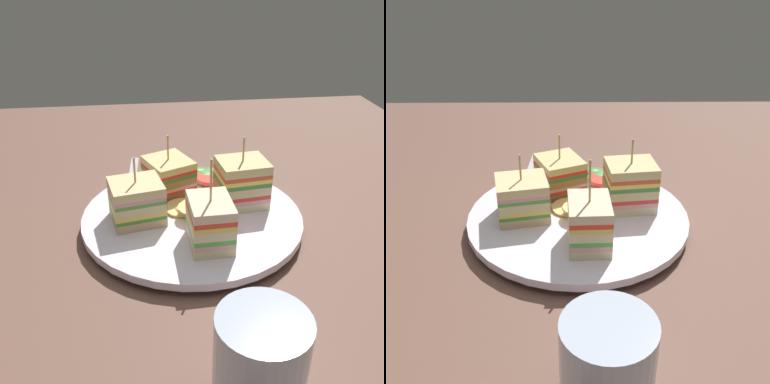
# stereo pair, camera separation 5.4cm
# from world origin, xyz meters

# --- Properties ---
(ground_plane) EXTENTS (1.05, 0.96, 0.02)m
(ground_plane) POSITION_xyz_m (0.00, 0.00, -0.01)
(ground_plane) COLOR brown
(plate) EXTENTS (0.27, 0.27, 0.02)m
(plate) POSITION_xyz_m (0.00, 0.00, 0.01)
(plate) COLOR white
(plate) RESTS_ON ground_plane
(sandwich_wedge_0) EXTENTS (0.06, 0.07, 0.09)m
(sandwich_wedge_0) POSITION_xyz_m (-0.02, 0.07, 0.05)
(sandwich_wedge_0) COLOR beige
(sandwich_wedge_0) RESTS_ON plate
(sandwich_wedge_1) EXTENTS (0.08, 0.07, 0.08)m
(sandwich_wedge_1) POSITION_xyz_m (-0.06, -0.02, 0.04)
(sandwich_wedge_1) COLOR beige
(sandwich_wedge_1) RESTS_ON plate
(sandwich_wedge_2) EXTENTS (0.06, 0.07, 0.08)m
(sandwich_wedge_2) POSITION_xyz_m (0.01, -0.07, 0.04)
(sandwich_wedge_2) COLOR #D5B582
(sandwich_wedge_2) RESTS_ON plate
(sandwich_wedge_3) EXTENTS (0.06, 0.05, 0.10)m
(sandwich_wedge_3) POSITION_xyz_m (0.07, 0.01, 0.04)
(sandwich_wedge_3) COLOR beige
(sandwich_wedge_3) RESTS_ON plate
(chip_pile) EXTENTS (0.07, 0.06, 0.02)m
(chip_pile) POSITION_xyz_m (-0.00, -0.00, 0.03)
(chip_pile) COLOR #EAC879
(chip_pile) RESTS_ON plate
(salad_garnish) EXTENTS (0.08, 0.07, 0.01)m
(salad_garnish) POSITION_xyz_m (-0.09, 0.03, 0.02)
(salad_garnish) COLOR #4A803E
(salad_garnish) RESTS_ON plate
(spoon) EXTENTS (0.14, 0.03, 0.01)m
(spoon) POSITION_xyz_m (-0.12, -0.08, 0.00)
(spoon) COLOR silver
(spoon) RESTS_ON ground_plane
(drinking_glass) EXTENTS (0.07, 0.07, 0.08)m
(drinking_glass) POSITION_xyz_m (0.25, 0.02, 0.03)
(drinking_glass) COLOR silver
(drinking_glass) RESTS_ON ground_plane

